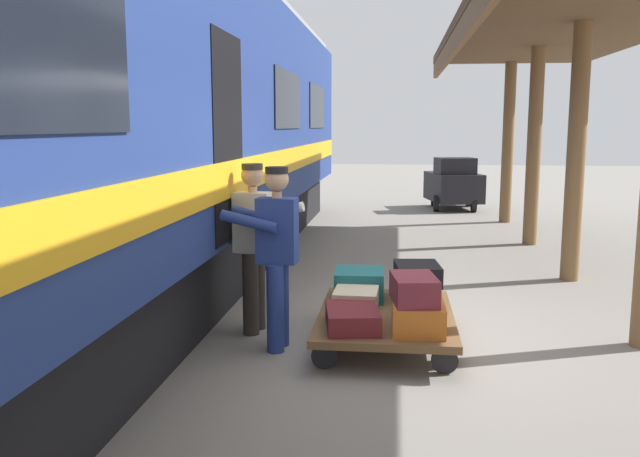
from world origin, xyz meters
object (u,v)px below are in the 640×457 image
train_car (81,127)px  suitcase_teal_softside (359,284)px  suitcase_slate_roller (415,292)px  suitcase_black_hardshell (417,274)px  porter_in_overalls (275,251)px  suitcase_maroon_trunk (352,318)px  suitcase_burgundy_valise (414,289)px  baggage_tug (454,184)px  luggage_cart (386,317)px  suitcase_cream_canvas (356,301)px  suitcase_orange_carryall (418,316)px  suitcase_navy_fabric (416,305)px  porter_by_door (255,242)px

train_car → suitcase_teal_softside: train_car is taller
suitcase_slate_roller → suitcase_black_hardshell: suitcase_black_hardshell is taller
porter_in_overalls → suitcase_maroon_trunk: bearing=161.6°
suitcase_maroon_trunk → suitcase_burgundy_valise: size_ratio=1.15×
baggage_tug → suitcase_maroon_trunk: bearing=80.9°
suitcase_slate_roller → suitcase_burgundy_valise: suitcase_burgundy_valise is taller
luggage_cart → suitcase_slate_roller: size_ratio=3.64×
suitcase_cream_canvas → baggage_tug: baggage_tug is taller
suitcase_orange_carryall → suitcase_burgundy_valise: bearing=19.3°
suitcase_navy_fabric → suitcase_black_hardshell: 0.56m
luggage_cart → porter_in_overalls: 1.25m
suitcase_cream_canvas → suitcase_black_hardshell: 0.81m
porter_by_door → suitcase_teal_softside: bearing=-163.5°
porter_in_overalls → baggage_tug: (-2.51, -10.93, -0.30)m
suitcase_slate_roller → suitcase_black_hardshell: bearing=-151.4°
porter_by_door → baggage_tug: bearing=-105.0°
luggage_cart → suitcase_maroon_trunk: bearing=60.8°
suitcase_burgundy_valise → suitcase_maroon_trunk: bearing=-1.5°
suitcase_navy_fabric → suitcase_burgundy_valise: 0.60m
suitcase_orange_carryall → baggage_tug: (-1.21, -11.18, 0.20)m
suitcase_burgundy_valise → porter_by_door: size_ratio=0.32×
porter_by_door → baggage_tug: porter_by_door is taller
train_car → suitcase_cream_canvas: train_car is taller
luggage_cart → porter_by_door: porter_by_door is taller
suitcase_orange_carryall → baggage_tug: 11.24m
suitcase_maroon_trunk → porter_by_door: 1.36m
suitcase_slate_roller → suitcase_orange_carryall: 1.03m
suitcase_navy_fabric → porter_in_overalls: size_ratio=0.31×
train_car → suitcase_orange_carryall: size_ratio=33.31×
suitcase_navy_fabric → suitcase_maroon_trunk: bearing=41.9°
luggage_cart → suitcase_orange_carryall: size_ratio=3.05×
suitcase_black_hardshell → porter_by_door: bearing=11.0°
luggage_cart → suitcase_black_hardshell: (-0.31, -0.53, 0.32)m
suitcase_burgundy_valise → suitcase_orange_carryall: bearing=-160.7°
suitcase_cream_canvas → train_car: bearing=-3.7°
suitcase_teal_softside → suitcase_burgundy_valise: bearing=117.2°
train_car → baggage_tug: size_ratio=10.80×
suitcase_teal_softside → suitcase_cream_canvas: 0.52m
train_car → suitcase_maroon_trunk: (-2.76, 0.69, -1.67)m
porter_in_overalls → train_car: bearing=-12.5°
suitcase_black_hardshell → suitcase_burgundy_valise: (0.06, 1.05, 0.10)m
suitcase_orange_carryall → suitcase_burgundy_valise: (0.04, 0.01, 0.24)m
suitcase_teal_softside → suitcase_navy_fabric: size_ratio=1.04×
suitcase_maroon_trunk → suitcase_slate_roller: bearing=-119.2°
suitcase_burgundy_valise → porter_in_overalls: porter_in_overalls is taller
porter_by_door → suitcase_burgundy_valise: bearing=154.6°
baggage_tug → suitcase_burgundy_valise: bearing=83.6°
suitcase_slate_roller → baggage_tug: size_ratio=0.27×
porter_by_door → suitcase_navy_fabric: bearing=172.5°
suitcase_orange_carryall → luggage_cart: bearing=-60.8°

